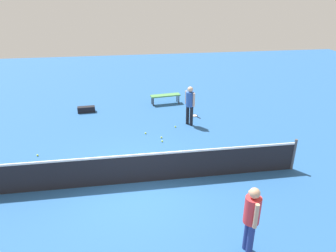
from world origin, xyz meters
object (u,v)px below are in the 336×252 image
(player_far_side, at_px, (252,216))
(tennis_ball_stray_right, at_px, (146,133))
(courtside_bench, at_px, (165,96))
(tennis_ball_by_net, at_px, (161,137))
(tennis_racket_near_player, at_px, (195,116))
(tennis_ball_baseline, at_px, (175,127))
(equipment_bag, at_px, (86,109))
(tennis_ball_stray_left, at_px, (162,141))
(tennis_ball_midcourt, at_px, (90,166))
(player_near_side, at_px, (190,103))
(tennis_ball_near_player, at_px, (38,155))

(player_far_side, relative_size, tennis_ball_stray_right, 25.76)
(courtside_bench, bearing_deg, tennis_ball_by_net, 79.40)
(tennis_ball_by_net, bearing_deg, tennis_racket_near_player, -131.43)
(tennis_ball_baseline, xyz_separation_m, equipment_bag, (3.91, -2.40, 0.11))
(tennis_ball_by_net, height_order, tennis_ball_stray_left, same)
(tennis_ball_midcourt, relative_size, equipment_bag, 0.08)
(tennis_racket_near_player, xyz_separation_m, courtside_bench, (1.09, -1.86, 0.40))
(tennis_racket_near_player, relative_size, tennis_ball_baseline, 9.03)
(tennis_ball_by_net, xyz_separation_m, tennis_ball_midcourt, (2.62, 1.77, 0.00))
(tennis_ball_stray_right, distance_m, courtside_bench, 3.71)
(player_near_side, xyz_separation_m, courtside_bench, (0.63, -2.78, -0.59))
(tennis_ball_baseline, height_order, tennis_ball_stray_right, same)
(tennis_racket_near_player, height_order, tennis_ball_by_net, tennis_ball_by_net)
(player_far_side, xyz_separation_m, equipment_bag, (4.30, -9.32, -0.87))
(player_far_side, relative_size, courtside_bench, 1.10)
(player_far_side, relative_size, tennis_ball_by_net, 25.76)
(equipment_bag, bearing_deg, tennis_racket_near_player, 165.87)
(tennis_ball_stray_left, xyz_separation_m, tennis_ball_stray_right, (0.57, -0.81, 0.00))
(player_far_side, height_order, tennis_ball_midcourt, player_far_side)
(tennis_ball_midcourt, bearing_deg, tennis_ball_by_net, -145.92)
(tennis_racket_near_player, height_order, tennis_ball_stray_left, tennis_ball_stray_left)
(tennis_racket_near_player, height_order, equipment_bag, equipment_bag)
(player_far_side, relative_size, tennis_ball_stray_left, 25.76)
(tennis_ball_baseline, bearing_deg, tennis_ball_by_net, 52.25)
(player_far_side, height_order, tennis_racket_near_player, player_far_side)
(tennis_ball_by_net, xyz_separation_m, equipment_bag, (3.19, -3.34, 0.11))
(tennis_ball_baseline, xyz_separation_m, tennis_ball_stray_right, (1.31, 0.45, 0.00))
(tennis_ball_by_net, relative_size, tennis_ball_baseline, 1.00)
(tennis_ball_by_net, height_order, courtside_bench, courtside_bench)
(tennis_ball_near_player, relative_size, tennis_ball_stray_left, 1.00)
(tennis_ball_near_player, distance_m, tennis_ball_midcourt, 2.14)
(tennis_ball_baseline, height_order, tennis_ball_stray_left, same)
(player_far_side, relative_size, tennis_ball_near_player, 25.76)
(tennis_ball_near_player, height_order, tennis_ball_baseline, same)
(tennis_ball_near_player, bearing_deg, tennis_ball_stray_left, -174.69)
(courtside_bench, bearing_deg, tennis_ball_midcourt, 59.54)
(player_far_side, distance_m, tennis_ball_by_net, 6.17)
(courtside_bench, bearing_deg, tennis_ball_near_player, 41.80)
(player_near_side, relative_size, equipment_bag, 2.08)
(player_near_side, xyz_separation_m, tennis_ball_stray_right, (1.95, 0.66, -0.98))
(tennis_racket_near_player, distance_m, tennis_ball_stray_right, 2.89)
(tennis_ball_midcourt, height_order, tennis_ball_stray_right, same)
(tennis_racket_near_player, relative_size, tennis_ball_stray_left, 9.03)
(tennis_ball_midcourt, distance_m, tennis_ball_baseline, 4.30)
(tennis_ball_midcourt, height_order, tennis_ball_stray_left, same)
(tennis_ball_stray_left, bearing_deg, tennis_ball_midcourt, 28.99)
(player_near_side, height_order, tennis_ball_by_net, player_near_side)
(tennis_ball_by_net, xyz_separation_m, courtside_bench, (-0.74, -3.93, 0.38))
(courtside_bench, distance_m, equipment_bag, 3.98)
(tennis_ball_stray_right, bearing_deg, courtside_bench, -110.94)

